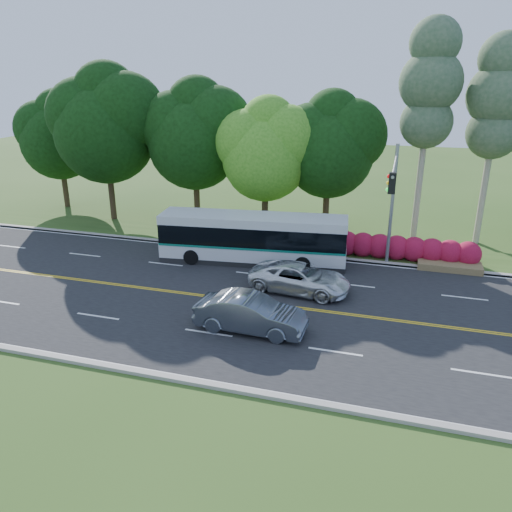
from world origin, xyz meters
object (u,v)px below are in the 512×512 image
(transit_bus, at_px, (253,239))
(traffic_signal, at_px, (392,193))
(suv, at_px, (300,278))
(sedan, at_px, (251,314))

(transit_bus, bearing_deg, traffic_signal, -6.23)
(suv, bearing_deg, sedan, 171.77)
(traffic_signal, bearing_deg, suv, -140.09)
(sedan, bearing_deg, transit_bus, 17.80)
(traffic_signal, relative_size, transit_bus, 0.63)
(transit_bus, bearing_deg, sedan, -80.27)
(transit_bus, distance_m, suv, 4.98)
(traffic_signal, distance_m, sedan, 10.46)
(suv, bearing_deg, transit_bus, 52.40)
(transit_bus, distance_m, sedan, 8.47)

